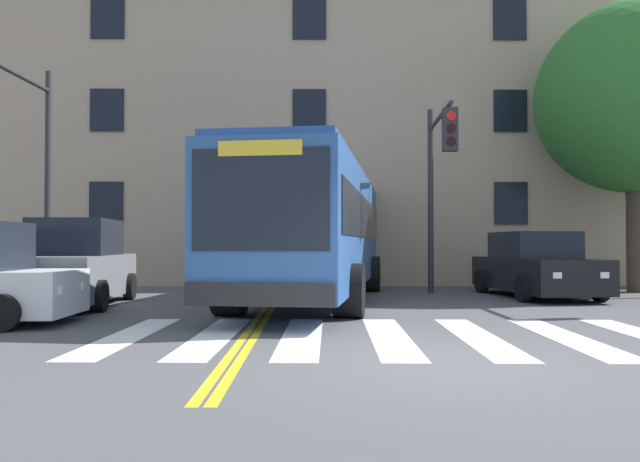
{
  "coord_description": "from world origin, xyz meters",
  "views": [
    {
      "loc": [
        -1.46,
        -7.28,
        1.4
      ],
      "look_at": [
        -1.31,
        7.41,
        1.7
      ],
      "focal_mm": 35.0,
      "sensor_mm": 36.0,
      "label": 1
    }
  ],
  "objects_px": {
    "city_bus": "(317,228)",
    "car_red_behind_bus": "(334,252)",
    "car_black_far_lane": "(535,267)",
    "street_tree_curbside_large": "(637,99)",
    "car_grey_near_lane": "(76,267)",
    "traffic_light_overhead": "(438,166)",
    "traffic_light_far_corner": "(25,141)"
  },
  "relations": [
    {
      "from": "city_bus",
      "to": "car_red_behind_bus",
      "type": "xyz_separation_m",
      "value": [
        0.71,
        9.28,
        -0.72
      ]
    },
    {
      "from": "car_black_far_lane",
      "to": "street_tree_curbside_large",
      "type": "distance_m",
      "value": 6.2
    },
    {
      "from": "car_black_far_lane",
      "to": "car_red_behind_bus",
      "type": "distance_m",
      "value": 9.96
    },
    {
      "from": "car_grey_near_lane",
      "to": "traffic_light_overhead",
      "type": "xyz_separation_m",
      "value": [
        8.65,
        2.0,
        2.56
      ]
    },
    {
      "from": "traffic_light_overhead",
      "to": "street_tree_curbside_large",
      "type": "relative_size",
      "value": 0.62
    },
    {
      "from": "car_black_far_lane",
      "to": "traffic_light_overhead",
      "type": "relative_size",
      "value": 0.92
    },
    {
      "from": "traffic_light_far_corner",
      "to": "traffic_light_overhead",
      "type": "distance_m",
      "value": 10.17
    },
    {
      "from": "city_bus",
      "to": "traffic_light_far_corner",
      "type": "relative_size",
      "value": 2.17
    },
    {
      "from": "traffic_light_far_corner",
      "to": "street_tree_curbside_large",
      "type": "height_order",
      "value": "street_tree_curbside_large"
    },
    {
      "from": "city_bus",
      "to": "car_grey_near_lane",
      "type": "xyz_separation_m",
      "value": [
        -5.49,
        -1.49,
        -0.92
      ]
    },
    {
      "from": "car_red_behind_bus",
      "to": "street_tree_curbside_large",
      "type": "relative_size",
      "value": 0.6
    },
    {
      "from": "city_bus",
      "to": "traffic_light_far_corner",
      "type": "xyz_separation_m",
      "value": [
        -6.89,
        -0.96,
        2.02
      ]
    },
    {
      "from": "car_black_far_lane",
      "to": "traffic_light_overhead",
      "type": "bearing_deg",
      "value": -175.76
    },
    {
      "from": "car_red_behind_bus",
      "to": "traffic_light_far_corner",
      "type": "bearing_deg",
      "value": -126.59
    },
    {
      "from": "car_grey_near_lane",
      "to": "street_tree_curbside_large",
      "type": "relative_size",
      "value": 0.56
    },
    {
      "from": "car_black_far_lane",
      "to": "car_grey_near_lane",
      "type": "bearing_deg",
      "value": -168.98
    },
    {
      "from": "traffic_light_overhead",
      "to": "car_grey_near_lane",
      "type": "bearing_deg",
      "value": -167.0
    },
    {
      "from": "city_bus",
      "to": "car_red_behind_bus",
      "type": "relative_size",
      "value": 2.5
    },
    {
      "from": "city_bus",
      "to": "street_tree_curbside_large",
      "type": "xyz_separation_m",
      "value": [
        9.32,
        2.26,
        3.82
      ]
    },
    {
      "from": "traffic_light_overhead",
      "to": "street_tree_curbside_large",
      "type": "xyz_separation_m",
      "value": [
        6.16,
        1.75,
        2.18
      ]
    },
    {
      "from": "traffic_light_overhead",
      "to": "car_black_far_lane",
      "type": "bearing_deg",
      "value": 4.24
    },
    {
      "from": "car_grey_near_lane",
      "to": "car_black_far_lane",
      "type": "height_order",
      "value": "car_grey_near_lane"
    },
    {
      "from": "car_red_behind_bus",
      "to": "traffic_light_far_corner",
      "type": "height_order",
      "value": "traffic_light_far_corner"
    },
    {
      "from": "city_bus",
      "to": "traffic_light_far_corner",
      "type": "distance_m",
      "value": 7.25
    },
    {
      "from": "car_grey_near_lane",
      "to": "car_black_far_lane",
      "type": "relative_size",
      "value": 0.98
    },
    {
      "from": "car_red_behind_bus",
      "to": "street_tree_curbside_large",
      "type": "distance_m",
      "value": 12.0
    },
    {
      "from": "city_bus",
      "to": "car_red_behind_bus",
      "type": "height_order",
      "value": "city_bus"
    },
    {
      "from": "traffic_light_far_corner",
      "to": "car_black_far_lane",
      "type": "bearing_deg",
      "value": 7.51
    },
    {
      "from": "car_grey_near_lane",
      "to": "street_tree_curbside_large",
      "type": "xyz_separation_m",
      "value": [
        14.81,
        3.74,
        4.74
      ]
    },
    {
      "from": "street_tree_curbside_large",
      "to": "car_grey_near_lane",
      "type": "bearing_deg",
      "value": -165.82
    },
    {
      "from": "city_bus",
      "to": "car_black_far_lane",
      "type": "bearing_deg",
      "value": 6.96
    },
    {
      "from": "city_bus",
      "to": "traffic_light_far_corner",
      "type": "bearing_deg",
      "value": -172.04
    }
  ]
}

